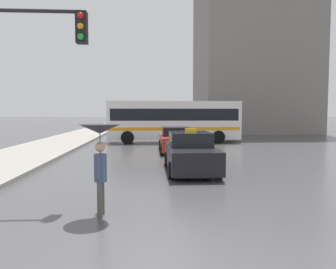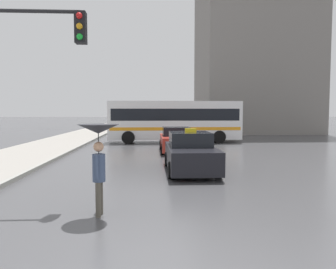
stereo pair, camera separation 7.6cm
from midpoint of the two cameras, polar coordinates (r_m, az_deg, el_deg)
taxi at (r=13.03m, az=4.08°, el=-3.30°), size 1.91×4.32×1.71m
sedan_red at (r=19.39m, az=1.56°, el=-1.02°), size 1.91×4.30×1.45m
city_bus at (r=25.37m, az=1.20°, el=2.61°), size 10.11×2.88×3.16m
pedestrian_with_umbrella at (r=7.48m, az=-11.72°, el=-1.78°), size 0.92×0.92×2.08m
traffic_light at (r=9.52m, az=-27.02°, el=11.38°), size 3.84×0.38×5.21m
building_tower_near at (r=41.48m, az=14.76°, el=18.56°), size 12.31×11.53×25.79m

